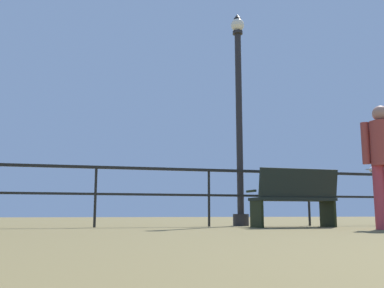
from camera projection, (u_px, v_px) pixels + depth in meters
pier_railing at (260, 185)px, 8.11m from camera, size 18.05×0.05×1.03m
bench_near_left at (295, 196)px, 7.27m from camera, size 1.44×0.71×0.97m
lamppost_center at (239, 116)px, 8.45m from camera, size 0.30×0.30×4.22m
person_by_bench at (384, 157)px, 6.28m from camera, size 0.48×0.40×1.80m
seagull_on_rail at (376, 169)px, 8.81m from camera, size 0.42×0.20×0.20m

